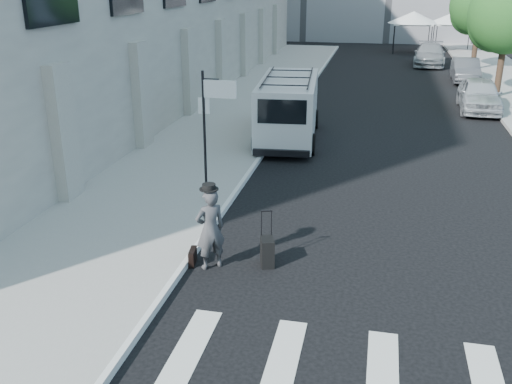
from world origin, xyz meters
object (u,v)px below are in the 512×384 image
at_px(businessman, 210,229).
at_px(parked_car_b, 465,70).
at_px(cargo_van, 288,108).
at_px(parked_car_a, 479,95).
at_px(parked_car_c, 430,55).
at_px(suitcase, 267,252).
at_px(briefcase, 193,257).

bearing_deg(businessman, parked_car_b, -147.37).
distance_m(cargo_van, parked_car_a, 10.24).
distance_m(businessman, parked_car_b, 26.31).
bearing_deg(parked_car_c, suitcase, -95.47).
distance_m(cargo_van, parked_car_c, 21.83).
bearing_deg(suitcase, parked_car_b, 56.54).
relative_size(parked_car_b, parked_car_c, 0.81).
distance_m(suitcase, parked_car_a, 18.06).
bearing_deg(briefcase, parked_car_b, 63.08).
bearing_deg(parked_car_a, cargo_van, -137.87).
xyz_separation_m(cargo_van, parked_car_b, (8.14, 14.46, -0.53)).
bearing_deg(businessman, briefcase, -48.15).
xyz_separation_m(briefcase, cargo_van, (0.38, 10.51, 1.03)).
distance_m(businessman, parked_car_c, 32.06).
height_order(businessman, briefcase, businessman).
relative_size(suitcase, parked_car_c, 0.24).
bearing_deg(parked_car_b, businessman, -106.39).
height_order(suitcase, cargo_van, cargo_van).
distance_m(suitcase, parked_car_b, 25.64).
distance_m(briefcase, parked_car_c, 32.09).
bearing_deg(briefcase, parked_car_a, 56.30).
bearing_deg(suitcase, cargo_van, 79.01).
height_order(briefcase, cargo_van, cargo_van).
bearing_deg(cargo_van, parked_car_b, 55.73).
height_order(briefcase, suitcase, suitcase).
xyz_separation_m(businessman, cargo_van, (-0.06, 10.57, 0.30)).
xyz_separation_m(businessman, suitcase, (1.16, 0.35, -0.58)).
relative_size(briefcase, parked_car_a, 0.10).
distance_m(briefcase, suitcase, 1.63).
height_order(parked_car_a, parked_car_b, parked_car_a).
distance_m(parked_car_b, parked_car_c, 6.57).
xyz_separation_m(businessman, parked_car_a, (7.76, 17.16, -0.15)).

